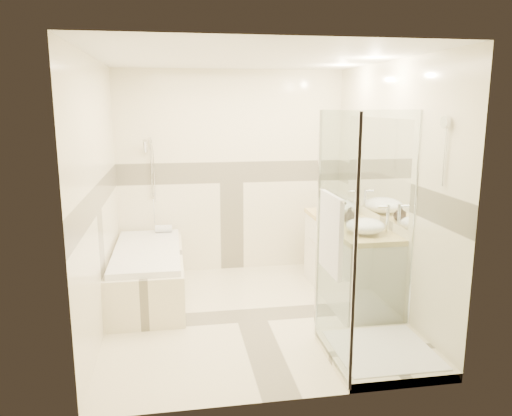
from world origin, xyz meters
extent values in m
cube|color=beige|center=(0.00, 0.00, -0.01)|extent=(2.80, 3.00, 0.01)
cube|color=white|center=(0.00, 0.00, 2.50)|extent=(2.80, 3.00, 0.01)
cube|color=beige|center=(0.00, 1.50, 1.25)|extent=(2.80, 0.01, 2.50)
cube|color=beige|center=(0.00, -1.50, 1.25)|extent=(2.80, 0.01, 2.50)
cube|color=beige|center=(-1.40, 0.00, 1.25)|extent=(0.01, 3.00, 2.50)
cube|color=beige|center=(1.40, 0.00, 1.25)|extent=(0.01, 3.00, 2.50)
cube|color=white|center=(1.39, 0.30, 1.45)|extent=(0.01, 1.60, 1.00)
cylinder|color=silver|center=(-0.97, 1.47, 1.35)|extent=(0.02, 0.02, 0.70)
cube|color=beige|center=(-1.02, 0.65, 0.25)|extent=(0.75, 1.70, 0.50)
cube|color=white|center=(-1.02, 0.65, 0.53)|extent=(0.69, 1.60, 0.06)
ellipsoid|color=white|center=(-1.02, 0.65, 0.48)|extent=(0.56, 1.40, 0.16)
cube|color=silver|center=(1.12, 0.30, 0.40)|extent=(0.55, 1.60, 0.80)
cylinder|color=silver|center=(0.83, -0.10, 0.55)|extent=(0.01, 0.24, 0.01)
cylinder|color=silver|center=(0.83, 0.70, 0.55)|extent=(0.01, 0.24, 0.01)
cube|color=#D3B970|center=(1.12, 0.30, 0.83)|extent=(0.57, 1.62, 0.05)
cube|color=beige|center=(0.95, -1.05, 0.04)|extent=(0.90, 0.90, 0.08)
cube|color=white|center=(0.95, -1.05, 0.09)|extent=(0.80, 0.80, 0.01)
cube|color=white|center=(0.51, -1.05, 1.04)|extent=(0.01, 0.90, 2.00)
cube|color=white|center=(0.95, -0.61, 1.04)|extent=(0.90, 0.01, 2.00)
cylinder|color=silver|center=(0.50, -1.50, 1.04)|extent=(0.03, 0.03, 2.00)
cylinder|color=silver|center=(0.50, -0.60, 1.04)|extent=(0.03, 0.03, 2.00)
cylinder|color=silver|center=(1.40, -0.60, 1.04)|extent=(0.03, 0.03, 2.00)
cylinder|color=silver|center=(1.36, -1.05, 1.95)|extent=(0.03, 0.10, 0.10)
cylinder|color=silver|center=(0.47, -1.05, 1.40)|extent=(0.02, 0.60, 0.02)
cube|color=silver|center=(0.47, -1.05, 1.10)|extent=(0.04, 0.48, 0.62)
ellipsoid|color=white|center=(1.10, 0.70, 0.94)|extent=(0.44, 0.44, 0.18)
ellipsoid|color=white|center=(1.10, -0.18, 0.93)|extent=(0.38, 0.38, 0.15)
cylinder|color=silver|center=(1.33, 0.70, 0.99)|extent=(0.03, 0.03, 0.28)
cylinder|color=silver|center=(1.28, 0.70, 1.11)|extent=(0.10, 0.02, 0.02)
cylinder|color=silver|center=(1.33, -0.18, 0.99)|extent=(0.03, 0.03, 0.28)
cylinder|color=silver|center=(1.28, -0.18, 1.11)|extent=(0.10, 0.02, 0.02)
imported|color=black|center=(1.10, 0.23, 0.94)|extent=(0.09, 0.09, 0.18)
imported|color=black|center=(1.10, 0.28, 0.93)|extent=(0.15, 0.15, 0.16)
cube|color=silver|center=(1.10, 0.99, 0.89)|extent=(0.19, 0.26, 0.07)
cylinder|color=silver|center=(-0.86, 1.33, 0.61)|extent=(0.20, 0.09, 0.09)
camera|label=1|loc=(-0.72, -4.64, 2.08)|focal=35.00mm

